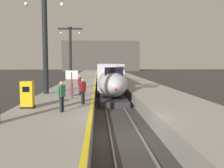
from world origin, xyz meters
The scene contains 16 objects.
ground_plane centered at (0.00, 0.00, 0.00)m, with size 260.00×260.00×0.00m, color #33302D.
platform_left centered at (-4.05, 24.75, 0.53)m, with size 4.80×110.00×1.05m, color gray.
platform_right centered at (4.05, 24.75, 0.53)m, with size 4.80×110.00×1.05m, color gray.
platform_left_safety_stripe centered at (-1.77, 24.75, 1.05)m, with size 0.20×107.80×0.01m, color yellow.
rail_main_left centered at (-0.75, 27.50, 0.06)m, with size 0.08×110.00×0.12m, color slate.
rail_main_right centered at (0.75, 27.50, 0.06)m, with size 0.08×110.00×0.12m, color slate.
highspeed_train_main centered at (0.00, 35.56, 1.95)m, with size 2.92×57.70×3.60m.
station_column_mid centered at (-5.90, 9.61, 6.25)m, with size 4.00×0.68×8.58m.
station_column_far centered at (-5.90, 28.82, 6.22)m, with size 4.00×0.68×8.52m.
passenger_near_edge centered at (-2.89, 8.37, 2.04)m, with size 0.33×0.55×1.69m.
passenger_mid_platform centered at (-2.35, 3.88, 2.04)m, with size 0.42×0.45×1.69m.
passenger_far_waiting centered at (-3.35, 1.45, 2.04)m, with size 0.39×0.50×1.69m.
rolling_suitcase centered at (-3.52, 8.02, 1.35)m, with size 0.40×0.22×0.98m.
ticket_machine_yellow centered at (-5.55, 2.76, 1.79)m, with size 0.76×0.62×1.60m.
departure_info_board centered at (-3.31, 6.25, 2.56)m, with size 0.90×0.10×2.12m.
terminus_back_wall centered at (0.00, 102.00, 7.00)m, with size 36.00×2.00×14.00m, color #4C4742.
Camera 1 is at (-1.36, -11.76, 3.72)m, focal length 38.95 mm.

